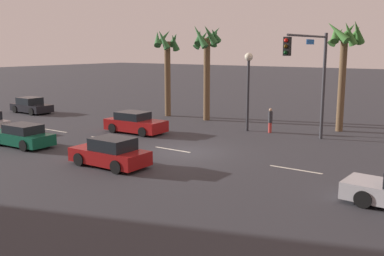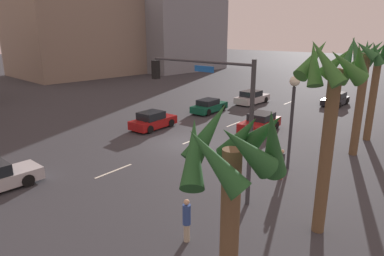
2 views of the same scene
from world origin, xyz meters
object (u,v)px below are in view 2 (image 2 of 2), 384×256
car_3 (252,98)px  building_1 (77,37)px  streetlamp (293,104)px  car_5 (209,106)px  traffic_signal (213,102)px  palm_tree_3 (365,69)px  car_1 (260,123)px  car_2 (153,121)px  pedestrian_0 (282,163)px  palm_tree_0 (376,70)px  pedestrian_1 (187,219)px  palm_tree_1 (232,170)px  building_0 (173,3)px  car_0 (335,99)px  palm_tree_2 (331,92)px

car_3 → building_1: 37.92m
streetlamp → car_5: bearing=-126.0°
traffic_signal → palm_tree_3: palm_tree_3 is taller
car_1 → car_2: (4.83, -7.14, -0.01)m
traffic_signal → pedestrian_0: traffic_signal is taller
traffic_signal → palm_tree_0: bearing=163.7°
car_1 → car_3: 10.58m
pedestrian_1 → palm_tree_3: (-13.93, 2.45, 4.53)m
palm_tree_0 → palm_tree_1: size_ratio=1.16×
car_3 → pedestrian_1: (23.95, 10.48, 0.28)m
car_3 → building_0: building_0 is taller
building_1 → palm_tree_0: bearing=84.7°
car_0 → traffic_signal: 25.16m
pedestrian_0 → car_3: bearing=-146.6°
car_5 → car_0: bearing=142.3°
car_3 → car_5: car_3 is taller
car_5 → palm_tree_0: (-0.22, 14.08, 4.46)m
car_0 → palm_tree_3: bearing=20.4°
building_1 → palm_tree_1: bearing=65.3°
pedestrian_0 → building_1: bearing=-112.4°
streetlamp → palm_tree_2: (5.33, 3.47, 1.77)m
car_3 → car_5: bearing=-11.1°
pedestrian_0 → car_2: bearing=-102.3°
car_2 → traffic_signal: (6.18, 10.28, 3.85)m
car_3 → palm_tree_0: size_ratio=0.63×
streetlamp → palm_tree_2: bearing=33.1°
car_0 → car_3: (4.88, -7.39, 0.03)m
car_1 → traffic_signal: (11.01, 3.14, 3.84)m
palm_tree_0 → palm_tree_3: (3.94, 0.08, 0.39)m
car_5 → palm_tree_3: palm_tree_3 is taller
car_5 → building_1: 37.81m
car_3 → streetlamp: 18.52m
building_0 → palm_tree_3: bearing=59.1°
palm_tree_1 → car_5: bearing=-143.1°
streetlamp → palm_tree_1: (11.41, 3.21, 0.75)m
car_1 → palm_tree_2: (11.26, 8.39, 4.93)m
pedestrian_0 → palm_tree_3: size_ratio=0.22×
traffic_signal → building_1: size_ratio=0.32×
car_0 → palm_tree_0: bearing=26.5°
palm_tree_0 → palm_tree_2: size_ratio=0.97×
car_1 → palm_tree_1: (17.34, 8.12, 3.91)m
car_0 → palm_tree_0: palm_tree_0 is taller
palm_tree_3 → car_1: bearing=-98.4°
car_1 → car_2: 8.62m
car_2 → palm_tree_2: bearing=67.5°
car_0 → pedestrian_0: 21.62m
palm_tree_2 → car_0: bearing=-165.1°
pedestrian_0 → car_1: bearing=-145.3°
streetlamp → palm_tree_3: size_ratio=0.72×
car_2 → traffic_signal: 12.60m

